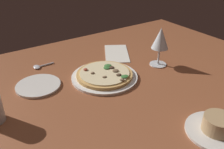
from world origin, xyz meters
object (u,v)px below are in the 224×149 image
Objects in this scene: pizza_main at (105,75)px; spoon at (39,66)px; wine_glass_far at (160,40)px; paper_menu at (117,53)px; side_plate at (38,86)px; ramekin_on_saucer at (217,127)px.

pizza_main is 30.33cm from spoon.
wine_glass_far reaches higher than spoon.
wine_glass_far is 0.81× the size of paper_menu.
paper_menu is at bearing -168.56° from side_plate.
side_plate is 0.80× the size of paper_menu.
paper_menu is at bearing -96.95° from ramekin_on_saucer.
pizza_main is at bearing -6.96° from wine_glass_far.
pizza_main is 28.23cm from wine_glass_far.
ramekin_on_saucer is 73.96cm from spoon.
ramekin_on_saucer reaches higher than pizza_main.
pizza_main is 2.87× the size of spoon.
ramekin_on_saucer is 1.04× the size of wine_glass_far.
pizza_main is at bearing -77.30° from ramekin_on_saucer.
spoon reaches higher than side_plate.
paper_menu is (8.55, -20.01, -11.55)cm from wine_glass_far.
paper_menu is (-41.89, -8.48, -0.30)cm from side_plate.
ramekin_on_saucer reaches higher than spoon.
pizza_main is 1.27× the size of paper_menu.
side_plate is (34.43, -52.74, -1.54)cm from ramekin_on_saucer.
spoon is at bearing -30.80° from wine_glass_far.
side_plate is (50.44, -11.53, -11.25)cm from wine_glass_far.
side_plate is at bearing -12.88° from wine_glass_far.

